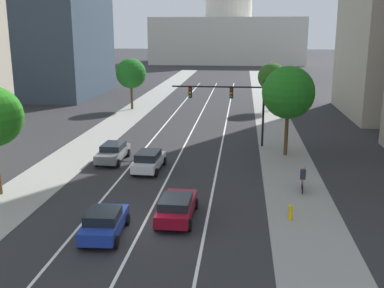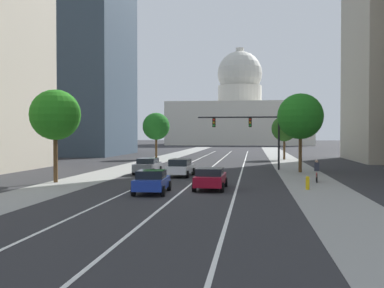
# 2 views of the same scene
# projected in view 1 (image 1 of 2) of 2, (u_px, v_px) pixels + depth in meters

# --- Properties ---
(ground_plane) EXTENTS (400.00, 400.00, 0.00)m
(ground_plane) POSITION_uv_depth(u_px,v_px,m) (204.00, 107.00, 63.47)
(ground_plane) COLOR #2B2B2D
(sidewalk_left) EXTENTS (4.22, 130.00, 0.01)m
(sidewalk_left) POSITION_uv_depth(u_px,v_px,m) (133.00, 112.00, 59.60)
(sidewalk_left) COLOR gray
(sidewalk_left) RESTS_ON ground
(sidewalk_right) EXTENTS (4.22, 130.00, 0.01)m
(sidewalk_right) POSITION_uv_depth(u_px,v_px,m) (272.00, 115.00, 57.69)
(sidewalk_right) COLOR gray
(sidewalk_right) RESTS_ON ground
(lane_stripe_left) EXTENTS (0.16, 90.00, 0.01)m
(lane_stripe_left) POSITION_uv_depth(u_px,v_px,m) (161.00, 129.00, 49.37)
(lane_stripe_left) COLOR white
(lane_stripe_left) RESTS_ON ground
(lane_stripe_center) EXTENTS (0.16, 90.00, 0.01)m
(lane_stripe_center) POSITION_uv_depth(u_px,v_px,m) (192.00, 130.00, 49.00)
(lane_stripe_center) COLOR white
(lane_stripe_center) RESTS_ON ground
(lane_stripe_right) EXTENTS (0.16, 90.00, 0.01)m
(lane_stripe_right) POSITION_uv_depth(u_px,v_px,m) (224.00, 131.00, 48.63)
(lane_stripe_right) COLOR white
(lane_stripe_right) RESTS_ON ground
(capitol_building) EXTENTS (47.23, 28.28, 33.11)m
(capitol_building) POSITION_uv_depth(u_px,v_px,m) (228.00, 31.00, 148.23)
(capitol_building) COLOR beige
(capitol_building) RESTS_ON ground
(car_white) EXTENTS (2.09, 4.54, 1.53)m
(car_white) POSITION_uv_depth(u_px,v_px,m) (149.00, 160.00, 34.78)
(car_white) COLOR silver
(car_white) RESTS_ON ground
(car_blue) EXTENTS (2.16, 4.17, 1.46)m
(car_blue) POSITION_uv_depth(u_px,v_px,m) (104.00, 222.00, 23.67)
(car_blue) COLOR #1E389E
(car_blue) RESTS_ON ground
(car_gray) EXTENTS (1.99, 4.66, 1.45)m
(car_gray) POSITION_uv_depth(u_px,v_px,m) (113.00, 152.00, 37.27)
(car_gray) COLOR slate
(car_gray) RESTS_ON ground
(car_crimson) EXTENTS (2.06, 4.63, 1.45)m
(car_crimson) POSITION_uv_depth(u_px,v_px,m) (177.00, 207.00, 25.76)
(car_crimson) COLOR maroon
(car_crimson) RESTS_ON ground
(traffic_signal_mast) EXTENTS (8.44, 0.39, 6.09)m
(traffic_signal_mast) POSITION_uv_depth(u_px,v_px,m) (233.00, 99.00, 41.56)
(traffic_signal_mast) COLOR black
(traffic_signal_mast) RESTS_ON ground
(fire_hydrant) EXTENTS (0.26, 0.35, 0.91)m
(fire_hydrant) POSITION_uv_depth(u_px,v_px,m) (291.00, 212.00, 25.78)
(fire_hydrant) COLOR yellow
(fire_hydrant) RESTS_ON ground
(cyclist) EXTENTS (0.38, 1.70, 1.72)m
(cyclist) POSITION_uv_depth(u_px,v_px,m) (303.00, 179.00, 30.28)
(cyclist) COLOR black
(cyclist) RESTS_ON ground
(street_tree_mid_left) EXTENTS (4.00, 4.00, 6.81)m
(street_tree_mid_left) POSITION_uv_depth(u_px,v_px,m) (131.00, 73.00, 60.98)
(street_tree_mid_left) COLOR #51381E
(street_tree_mid_left) RESTS_ON ground
(street_tree_far_right) EXTENTS (3.68, 3.68, 6.31)m
(street_tree_far_right) POSITION_uv_depth(u_px,v_px,m) (272.00, 77.00, 59.94)
(street_tree_far_right) COLOR #51381E
(street_tree_far_right) RESTS_ON ground
(street_tree_near_right) EXTENTS (4.39, 4.39, 7.58)m
(street_tree_near_right) POSITION_uv_depth(u_px,v_px,m) (288.00, 93.00, 38.03)
(street_tree_near_right) COLOR #51381E
(street_tree_near_right) RESTS_ON ground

